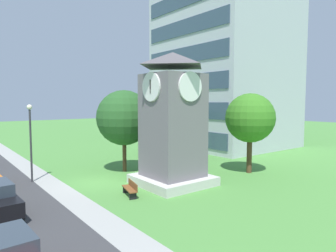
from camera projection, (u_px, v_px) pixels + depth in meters
name	position (u px, v px, depth m)	size (l,w,h in m)	color
ground_plane	(98.00, 182.00, 21.53)	(160.00, 160.00, 0.00)	#4C893D
kerb_strip	(58.00, 189.00, 19.83)	(120.00, 1.60, 0.01)	#9E9E99
office_building	(225.00, 35.00, 39.08)	(14.69, 14.04, 28.80)	#B7BCC6
clock_tower	(173.00, 127.00, 20.75)	(4.68, 4.68, 9.10)	slate
park_bench	(131.00, 189.00, 18.35)	(1.86, 0.91, 0.88)	brown
street_lamp	(30.00, 134.00, 21.36)	(0.36, 0.36, 5.55)	#333338
tree_near_tower	(124.00, 118.00, 24.57)	(4.51, 4.51, 6.71)	#513823
tree_streetside	(250.00, 118.00, 24.12)	(3.96, 3.96, 6.44)	#513823
tree_by_building	(159.00, 125.00, 32.47)	(2.97, 2.97, 4.80)	#513823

